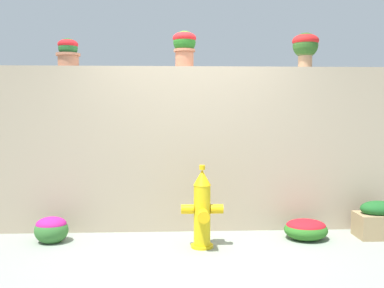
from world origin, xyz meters
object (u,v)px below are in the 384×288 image
potted_plant_2 (184,45)px  potted_plant_3 (305,46)px  potted_plant_1 (68,51)px  planter_box (378,220)px  flower_bush_right (51,228)px  fire_hydrant (202,210)px  flower_bush_left (306,228)px

potted_plant_2 → potted_plant_3: potted_plant_2 is taller
potted_plant_3 → potted_plant_2: bearing=-179.6°
potted_plant_2 → potted_plant_3: bearing=0.4°
potted_plant_1 → planter_box: potted_plant_1 is taller
potted_plant_2 → planter_box: (2.27, -0.51, -2.09)m
flower_bush_right → planter_box: 3.80m
fire_hydrant → potted_plant_3: bearing=30.8°
flower_bush_left → planter_box: bearing=1.5°
potted_plant_3 → planter_box: potted_plant_3 is taller
potted_plant_1 → flower_bush_right: size_ratio=0.90×
potted_plant_2 → flower_bush_left: 2.64m
potted_plant_1 → planter_box: bearing=-7.5°
potted_plant_1 → potted_plant_2: size_ratio=0.77×
fire_hydrant → flower_bush_left: fire_hydrant is taller
planter_box → flower_bush_left: bearing=-178.5°
potted_plant_1 → flower_bush_right: bearing=-103.2°
potted_plant_3 → flower_bush_right: size_ratio=1.16×
potted_plant_3 → flower_bush_right: bearing=-170.0°
potted_plant_3 → planter_box: size_ratio=0.88×
potted_plant_3 → fire_hydrant: 2.46m
flower_bush_right → potted_plant_3: bearing=10.0°
potted_plant_2 → planter_box: bearing=-12.8°
potted_plant_1 → potted_plant_2: potted_plant_2 is taller
flower_bush_right → flower_bush_left: bearing=-0.2°
potted_plant_1 → potted_plant_3: size_ratio=0.78×
potted_plant_3 → fire_hydrant: potted_plant_3 is taller
fire_hydrant → flower_bush_left: bearing=11.8°
fire_hydrant → planter_box: bearing=7.6°
planter_box → fire_hydrant: bearing=-172.4°
potted_plant_3 → flower_bush_right: 3.77m
fire_hydrant → flower_bush_right: (-1.70, 0.27, -0.25)m
potted_plant_1 → fire_hydrant: 2.51m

